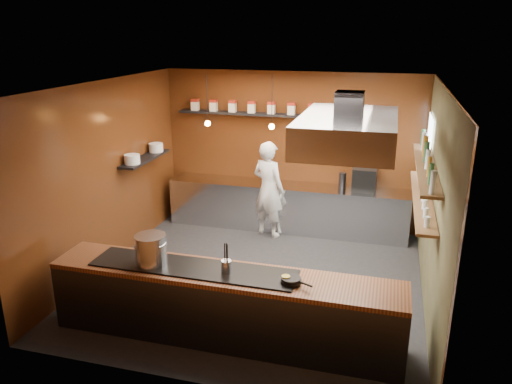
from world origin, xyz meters
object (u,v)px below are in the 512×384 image
(extractor_hood, at_px, (348,131))
(espresso_machine, at_px, (364,179))
(stockpot_small, at_px, (154,254))
(chef, at_px, (268,189))
(stockpot_large, at_px, (151,250))

(extractor_hood, bearing_deg, espresso_machine, 86.97)
(extractor_hood, relative_size, stockpot_small, 6.46)
(stockpot_small, relative_size, espresso_machine, 0.72)
(extractor_hood, distance_m, espresso_machine, 2.96)
(espresso_machine, bearing_deg, extractor_hood, -92.27)
(espresso_machine, distance_m, chef, 1.77)
(stockpot_small, distance_m, chef, 3.51)
(espresso_machine, bearing_deg, stockpot_small, -120.20)
(stockpot_large, relative_size, chef, 0.22)
(stockpot_large, distance_m, stockpot_small, 0.07)
(stockpot_large, distance_m, espresso_machine, 4.53)
(extractor_hood, xyz_separation_m, espresso_machine, (0.14, 2.61, -1.39))
(stockpot_small, relative_size, chef, 0.17)
(extractor_hood, height_order, chef, extractor_hood)
(extractor_hood, distance_m, stockpot_small, 2.89)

